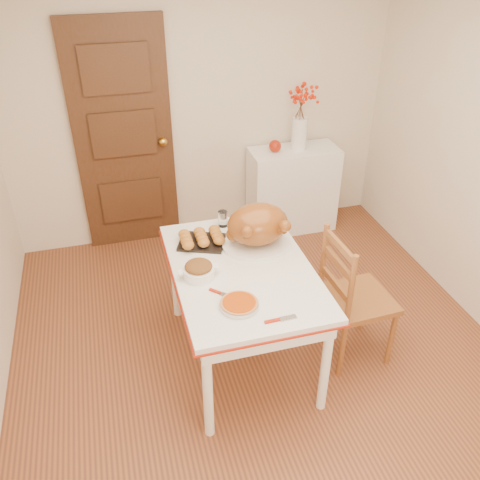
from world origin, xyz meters
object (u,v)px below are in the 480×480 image
object	(u,v)px
kitchen_table	(242,314)
chair_oak	(358,296)
turkey_platter	(258,227)
pumpkin_pie	(239,304)
sideboard	(292,190)

from	to	relation	value
kitchen_table	chair_oak	bearing A→B (deg)	-11.68
chair_oak	turkey_platter	xyz separation A→B (m)	(-0.61, 0.38, 0.44)
chair_oak	pumpkin_pie	world-z (taller)	chair_oak
sideboard	chair_oak	bearing A→B (deg)	-96.10
kitchen_table	pumpkin_pie	size ratio (longest dim) A/B	5.75
pumpkin_pie	sideboard	bearing A→B (deg)	61.06
chair_oak	pumpkin_pie	bearing A→B (deg)	100.42
kitchen_table	sideboard	bearing A→B (deg)	58.88
chair_oak	turkey_platter	world-z (taller)	turkey_platter
turkey_platter	pumpkin_pie	size ratio (longest dim) A/B	2.13
kitchen_table	pumpkin_pie	bearing A→B (deg)	-108.34
sideboard	chair_oak	world-z (taller)	chair_oak
sideboard	kitchen_table	size ratio (longest dim) A/B	0.64
sideboard	turkey_platter	bearing A→B (deg)	-119.96
turkey_platter	chair_oak	bearing A→B (deg)	-12.42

